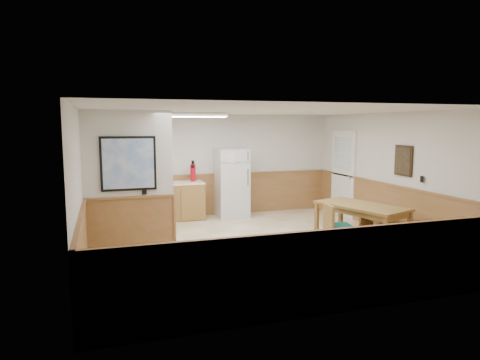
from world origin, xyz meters
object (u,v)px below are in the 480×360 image
object	(u,v)px
dining_bench	(392,222)
refrigerator	(232,183)
dining_chair	(334,224)
soap_bottle	(131,179)
dining_table	(361,210)
fire_extinguisher	(193,172)

from	to	relation	value
dining_bench	refrigerator	bearing A→B (deg)	123.61
dining_chair	soap_bottle	size ratio (longest dim) A/B	3.51
dining_table	dining_bench	size ratio (longest dim) A/B	1.14
dining_chair	fire_extinguisher	bearing A→B (deg)	127.46
refrigerator	dining_table	size ratio (longest dim) A/B	0.89
refrigerator	dining_table	xyz separation A→B (m)	(1.64, -3.07, -0.18)
dining_table	dining_chair	bearing A→B (deg)	-177.53
refrigerator	fire_extinguisher	world-z (taller)	refrigerator
refrigerator	soap_bottle	xyz separation A→B (m)	(-2.39, 0.08, 0.19)
refrigerator	dining_chair	size ratio (longest dim) A/B	1.97
dining_table	soap_bottle	distance (m)	5.13
dining_bench	dining_chair	distance (m)	1.54
fire_extinguisher	dining_chair	bearing A→B (deg)	-73.01
dining_bench	soap_bottle	distance (m)	5.73
dining_chair	dining_table	bearing A→B (deg)	31.15
dining_bench	soap_bottle	size ratio (longest dim) A/B	6.82
refrigerator	dining_table	distance (m)	3.48
dining_table	dining_bench	distance (m)	0.82
dining_table	fire_extinguisher	bearing A→B (deg)	109.98
dining_chair	fire_extinguisher	distance (m)	3.96
dining_chair	soap_bottle	xyz separation A→B (m)	(-3.30, 3.44, 0.53)
dining_table	dining_bench	bearing A→B (deg)	-14.31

